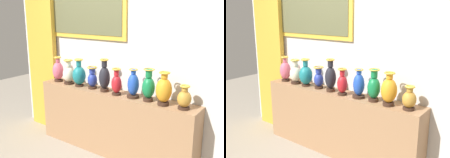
{
  "view_description": "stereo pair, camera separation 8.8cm",
  "coord_description": "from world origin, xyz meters",
  "views": [
    {
      "loc": [
        2.03,
        -2.8,
        1.96
      ],
      "look_at": [
        0.0,
        0.0,
        1.07
      ],
      "focal_mm": 43.45,
      "sensor_mm": 36.0,
      "label": 1
    },
    {
      "loc": [
        2.1,
        -2.75,
        1.96
      ],
      "look_at": [
        0.0,
        0.0,
        1.07
      ],
      "focal_mm": 43.45,
      "sensor_mm": 36.0,
      "label": 2
    }
  ],
  "objects": [
    {
      "name": "vase_sapphire",
      "position": [
        0.34,
        -0.02,
        1.05
      ],
      "size": [
        0.15,
        0.15,
        0.37
      ],
      "color": "#382319",
      "rests_on": "display_shelf"
    },
    {
      "name": "vase_ochre",
      "position": [
        1.01,
        -0.04,
        1.01
      ],
      "size": [
        0.16,
        0.16,
        0.27
      ],
      "color": "#382319",
      "rests_on": "display_shelf"
    },
    {
      "name": "back_wall",
      "position": [
        -0.02,
        0.23,
        1.52
      ],
      "size": [
        3.96,
        0.14,
        3.02
      ],
      "color": "silver",
      "rests_on": "ground_plane"
    },
    {
      "name": "curtain_gold",
      "position": [
        -1.5,
        0.11,
        1.33
      ],
      "size": [
        0.6,
        0.08,
        2.66
      ],
      "primitive_type": "cube",
      "color": "gold",
      "rests_on": "ground_plane"
    },
    {
      "name": "ground_plane",
      "position": [
        0.0,
        0.0,
        0.0
      ],
      "size": [
        9.96,
        9.96,
        0.0
      ],
      "primitive_type": "plane",
      "color": "gray"
    },
    {
      "name": "vase_rose",
      "position": [
        -1.01,
        -0.01,
        1.06
      ],
      "size": [
        0.17,
        0.17,
        0.38
      ],
      "color": "#382319",
      "rests_on": "display_shelf"
    },
    {
      "name": "vase_ivory",
      "position": [
        -0.78,
        -0.02,
        1.05
      ],
      "size": [
        0.17,
        0.17,
        0.37
      ],
      "color": "#382319",
      "rests_on": "display_shelf"
    },
    {
      "name": "display_shelf",
      "position": [
        0.0,
        0.0,
        0.45
      ],
      "size": [
        2.37,
        0.34,
        0.89
      ],
      "primitive_type": "cube",
      "color": "#99704C",
      "rests_on": "ground_plane"
    },
    {
      "name": "vase_amber",
      "position": [
        0.77,
        -0.06,
        1.07
      ],
      "size": [
        0.19,
        0.19,
        0.39
      ],
      "color": "#382319",
      "rests_on": "display_shelf"
    },
    {
      "name": "vase_onyx",
      "position": [
        -0.11,
        -0.02,
        1.09
      ],
      "size": [
        0.15,
        0.15,
        0.44
      ],
      "color": "#382319",
      "rests_on": "display_shelf"
    },
    {
      "name": "vase_emerald",
      "position": [
        0.56,
        -0.03,
        1.07
      ],
      "size": [
        0.15,
        0.15,
        0.4
      ],
      "color": "#382319",
      "rests_on": "display_shelf"
    },
    {
      "name": "vase_teal",
      "position": [
        -0.56,
        -0.03,
        1.06
      ],
      "size": [
        0.19,
        0.19,
        0.4
      ],
      "color": "#382319",
      "rests_on": "display_shelf"
    },
    {
      "name": "vase_crimson",
      "position": [
        0.11,
        -0.05,
        1.04
      ],
      "size": [
        0.13,
        0.13,
        0.35
      ],
      "color": "#382319",
      "rests_on": "display_shelf"
    },
    {
      "name": "vase_cobalt",
      "position": [
        -0.33,
        -0.01,
        1.04
      ],
      "size": [
        0.14,
        0.14,
        0.31
      ],
      "color": "#382319",
      "rests_on": "display_shelf"
    }
  ]
}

